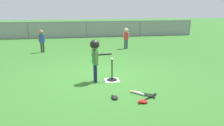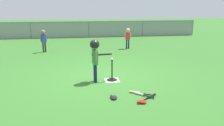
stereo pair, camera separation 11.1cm
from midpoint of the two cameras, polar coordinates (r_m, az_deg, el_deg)
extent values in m
plane|color=#336B28|center=(7.07, -1.96, -3.64)|extent=(60.00, 60.00, 0.00)
cube|color=white|center=(6.76, 0.47, -4.48)|extent=(0.44, 0.44, 0.01)
cylinder|color=black|center=(6.76, 0.47, -4.41)|extent=(0.32, 0.32, 0.03)
cylinder|color=black|center=(6.66, 0.48, -1.84)|extent=(0.04, 0.04, 0.61)
cylinder|color=black|center=(6.58, 0.48, 0.62)|extent=(0.06, 0.06, 0.02)
sphere|color=white|center=(6.57, 0.48, 1.01)|extent=(0.07, 0.07, 0.07)
cylinder|color=#191E4C|center=(6.63, -4.03, -2.45)|extent=(0.09, 0.09, 0.55)
cylinder|color=#191E4C|center=(6.51, -3.83, -2.76)|extent=(0.09, 0.09, 0.55)
cube|color=green|center=(6.44, -4.01, 1.55)|extent=(0.17, 0.26, 0.43)
cylinder|color=#8C6647|center=(6.58, -4.26, 2.11)|extent=(0.06, 0.06, 0.37)
cylinder|color=#8C6647|center=(6.29, -3.76, 1.51)|extent=(0.06, 0.06, 0.37)
sphere|color=#8C6647|center=(6.37, -4.07, 4.61)|extent=(0.24, 0.24, 0.24)
sphere|color=black|center=(6.36, -4.07, 4.88)|extent=(0.28, 0.28, 0.28)
cylinder|color=black|center=(6.46, -2.19, 2.24)|extent=(0.60, 0.12, 0.06)
cylinder|color=#262626|center=(11.25, -16.78, 3.99)|extent=(0.08, 0.08, 0.49)
cylinder|color=#262626|center=(11.21, -17.29, 3.92)|extent=(0.08, 0.08, 0.49)
cube|color=#2347B7|center=(11.16, -17.20, 6.15)|extent=(0.25, 0.22, 0.38)
cylinder|color=#8C6647|center=(11.21, -16.56, 6.37)|extent=(0.05, 0.05, 0.33)
cylinder|color=#8C6647|center=(11.11, -17.86, 6.20)|extent=(0.05, 0.05, 0.33)
sphere|color=#8C6647|center=(11.12, -17.32, 7.72)|extent=(0.22, 0.22, 0.22)
cylinder|color=#191E4C|center=(11.67, 4.65, 4.94)|extent=(0.08, 0.08, 0.48)
cylinder|color=#191E4C|center=(11.68, 4.12, 4.96)|extent=(0.08, 0.08, 0.48)
cube|color=red|center=(11.61, 4.43, 7.04)|extent=(0.24, 0.19, 0.38)
cylinder|color=beige|center=(11.60, 5.10, 7.15)|extent=(0.05, 0.05, 0.32)
cylinder|color=beige|center=(11.62, 3.77, 7.20)|extent=(0.05, 0.05, 0.32)
sphere|color=beige|center=(11.57, 4.46, 8.55)|extent=(0.22, 0.22, 0.22)
cylinder|color=silver|center=(5.74, 7.49, -7.93)|extent=(0.24, 0.26, 0.06)
cylinder|color=black|center=(5.61, 10.05, -8.61)|extent=(0.22, 0.23, 0.03)
cylinder|color=black|center=(5.55, 11.37, -8.95)|extent=(0.05, 0.05, 0.05)
cylinder|color=#DBB266|center=(5.81, 6.50, -7.63)|extent=(0.27, 0.20, 0.06)
cylinder|color=black|center=(5.74, 9.21, -8.01)|extent=(0.25, 0.18, 0.03)
cylinder|color=black|center=(5.71, 10.58, -8.20)|extent=(0.04, 0.05, 0.05)
cylinder|color=black|center=(5.66, 10.93, -8.44)|extent=(0.27, 0.22, 0.06)
cylinder|color=black|center=(5.44, 9.23, -9.34)|extent=(0.25, 0.19, 0.03)
cylinder|color=black|center=(5.34, 8.33, -9.82)|extent=(0.04, 0.05, 0.05)
ellipsoid|color=#B21919|center=(5.29, 8.42, -10.00)|extent=(0.27, 0.23, 0.07)
cube|color=#B21919|center=(5.23, 7.60, -10.27)|extent=(0.06, 0.06, 0.06)
ellipsoid|color=black|center=(5.45, 1.11, -9.03)|extent=(0.20, 0.25, 0.07)
cube|color=black|center=(5.52, 0.38, -8.73)|extent=(0.05, 0.06, 0.06)
cylinder|color=slate|center=(16.21, -20.31, 8.04)|extent=(0.06, 0.06, 1.15)
cylinder|color=slate|center=(15.90, -5.90, 8.76)|extent=(0.06, 0.06, 1.15)
cylinder|color=slate|center=(16.58, 8.21, 8.94)|extent=(0.06, 0.06, 1.15)
cylinder|color=slate|center=(18.14, 20.54, 8.66)|extent=(0.06, 0.06, 1.15)
cube|color=gray|center=(15.85, -5.95, 10.62)|extent=(16.00, 0.03, 0.03)
cube|color=gray|center=(15.90, -5.90, 8.76)|extent=(16.00, 0.01, 1.15)
camera|label=1|loc=(0.06, -89.52, 0.13)|focal=34.94mm
camera|label=2|loc=(0.06, 90.48, -0.13)|focal=34.94mm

